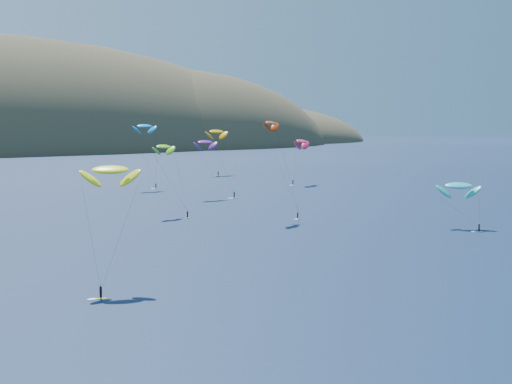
% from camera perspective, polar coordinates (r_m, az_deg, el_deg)
% --- Properties ---
extents(kitesurfer_2, '(9.94, 11.59, 20.12)m').
position_cam_1_polar(kitesurfer_2, '(110.74, -11.59, 1.74)').
color(kitesurfer_2, '#FBFE1C').
rests_on(kitesurfer_2, ground).
extents(kitesurfer_3, '(7.93, 12.89, 19.95)m').
position_cam_1_polar(kitesurfer_3, '(188.51, -7.40, 3.60)').
color(kitesurfer_3, '#FBFE1C').
rests_on(kitesurfer_3, ground).
extents(kitesurfer_4, '(9.30, 5.69, 24.91)m').
position_cam_1_polar(kitesurfer_4, '(258.24, -8.91, 5.23)').
color(kitesurfer_4, '#FBFE1C').
rests_on(kitesurfer_4, ground).
extents(kitesurfer_5, '(10.25, 13.09, 12.44)m').
position_cam_1_polar(kitesurfer_5, '(172.66, 15.90, 0.49)').
color(kitesurfer_5, '#FBFE1C').
rests_on(kitesurfer_5, ground).
extents(kitesurfer_6, '(12.06, 9.00, 19.99)m').
position_cam_1_polar(kitesurfer_6, '(227.35, -4.07, 3.99)').
color(kitesurfer_6, '#FBFE1C').
rests_on(kitesurfer_6, ground).
extents(kitesurfer_8, '(11.81, 9.57, 19.26)m').
position_cam_1_polar(kitesurfer_8, '(273.24, 3.66, 4.07)').
color(kitesurfer_8, '#FBFE1C').
rests_on(kitesurfer_8, ground).
extents(kitesurfer_9, '(9.41, 9.06, 26.19)m').
position_cam_1_polar(kitesurfer_9, '(180.36, 1.22, 5.53)').
color(kitesurfer_9, '#FBFE1C').
rests_on(kitesurfer_9, ground).
extents(kitesurfer_11, '(11.96, 13.40, 22.27)m').
position_cam_1_polar(kitesurfer_11, '(318.81, -3.18, 4.85)').
color(kitesurfer_11, '#FBFE1C').
rests_on(kitesurfer_11, ground).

